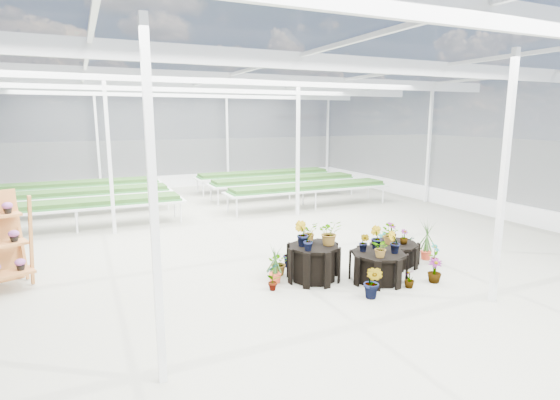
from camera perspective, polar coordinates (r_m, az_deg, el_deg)
name	(u,v)px	position (r m, az deg, el deg)	size (l,w,h in m)	color
ground_plane	(261,260)	(10.55, -2.48, -7.78)	(24.00, 24.00, 0.00)	gray
greenhouse_shell	(260,166)	(10.07, -2.59, 4.46)	(18.00, 24.00, 4.50)	white
steel_frame	(260,166)	(10.07, -2.59, 4.46)	(18.00, 24.00, 4.50)	silver
nursery_benches	(190,195)	(17.15, -11.61, 0.68)	(16.00, 7.00, 0.84)	silver
plinth_tall	(313,263)	(9.21, 4.38, -8.16)	(1.09, 1.09, 0.74)	black
plinth_mid	(378,266)	(9.39, 12.68, -8.46)	(1.16, 1.16, 0.61)	black
plinth_low	(394,253)	(10.52, 14.72, -6.77)	(1.10, 1.10, 0.50)	black
nursery_plants	(352,249)	(9.60, 9.39, -6.27)	(4.48, 2.60, 1.28)	#244519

